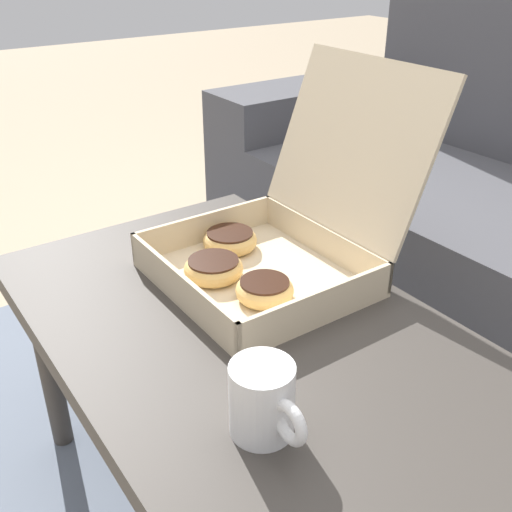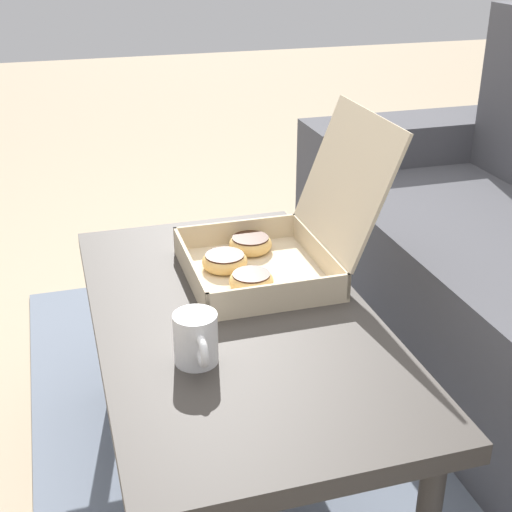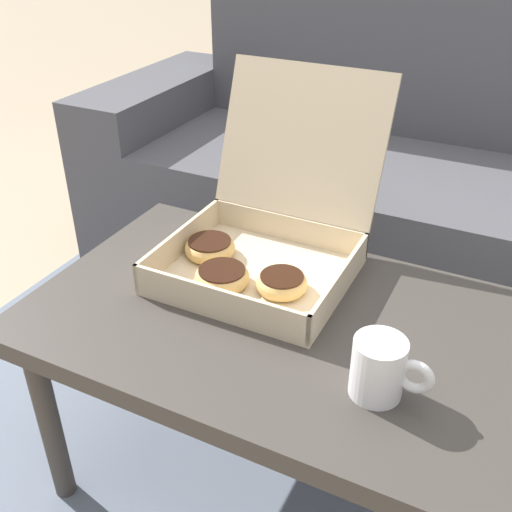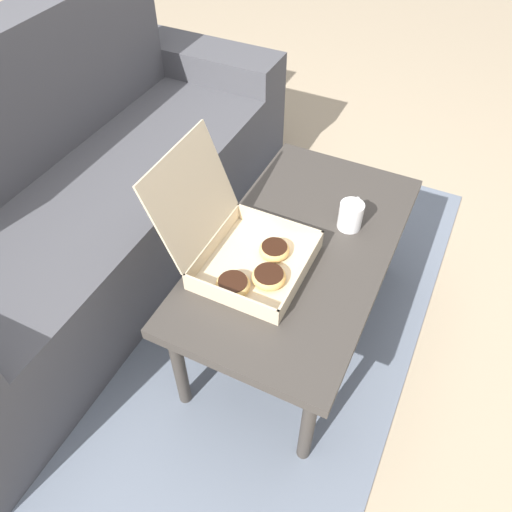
% 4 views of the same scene
% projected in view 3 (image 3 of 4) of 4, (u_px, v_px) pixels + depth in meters
% --- Properties ---
extents(ground_plane, '(12.00, 12.00, 0.00)m').
position_uv_depth(ground_plane, '(325.00, 441.00, 1.45)').
color(ground_plane, tan).
extents(area_rug, '(2.22, 1.86, 0.01)m').
position_uv_depth(area_rug, '(363.00, 365.00, 1.67)').
color(area_rug, slate).
rests_on(area_rug, ground_plane).
extents(couch, '(2.10, 0.76, 0.99)m').
position_uv_depth(couch, '(421.00, 192.00, 1.87)').
color(couch, '#4C4C51').
rests_on(couch, ground_plane).
extents(coffee_table, '(1.04, 0.57, 0.47)m').
position_uv_depth(coffee_table, '(307.00, 345.00, 1.10)').
color(coffee_table, '#3D3833').
rests_on(coffee_table, ground_plane).
extents(pastry_box, '(0.36, 0.43, 0.37)m').
position_uv_depth(pastry_box, '(259.00, 238.00, 1.21)').
color(pastry_box, beige).
rests_on(pastry_box, coffee_table).
extents(coffee_mug, '(0.13, 0.08, 0.10)m').
position_uv_depth(coffee_mug, '(380.00, 368.00, 0.90)').
color(coffee_mug, white).
rests_on(coffee_mug, coffee_table).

